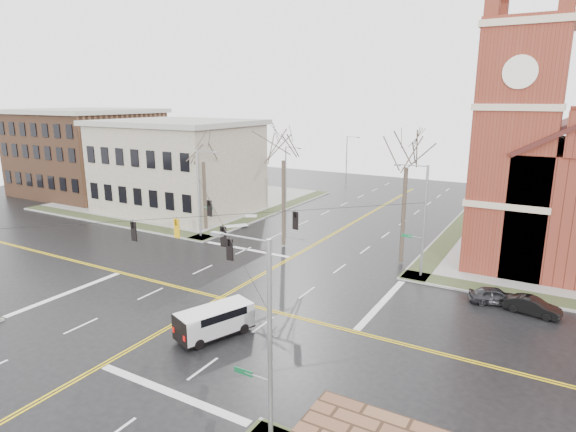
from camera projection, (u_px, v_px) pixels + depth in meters
The scene contains 18 objects.
ground at pixel (221, 298), 35.04m from camera, with size 120.00×120.00×0.00m, color black.
sidewalks at pixel (221, 297), 35.02m from camera, with size 80.00×80.00×0.17m.
road_markings at pixel (221, 298), 35.04m from camera, with size 100.00×100.00×0.01m.
civic_building_a at pixel (178, 168), 61.22m from camera, with size 18.00×14.00×11.00m, color gray.
civic_building_b at pixel (87, 154), 72.49m from camera, with size 18.00×16.00×12.00m, color brown.
signal_pole_ne at pixel (422, 218), 38.04m from camera, with size 2.75×0.22×9.00m.
signal_pole_nw at pixel (200, 191), 49.03m from camera, with size 2.75×0.22×9.00m.
signal_pole_se at pixel (266, 342), 18.69m from camera, with size 2.75×0.22×9.00m.
span_wires at pixel (218, 215), 33.56m from camera, with size 23.02×23.02×0.03m.
traffic_signals at pixel (212, 228), 33.18m from camera, with size 8.21×8.26×1.30m.
streetlight_north_a at pixel (287, 174), 62.70m from camera, with size 2.30×0.20×8.00m.
streetlight_north_b at pixel (347, 158), 79.52m from camera, with size 2.30×0.20×8.00m.
cargo_van at pixel (217, 319), 29.34m from camera, with size 3.45×5.09×1.81m.
parked_car_a at pixel (495, 296), 33.92m from camera, with size 1.42×3.52×1.20m, color black.
parked_car_b at pixel (532, 306), 32.28m from camera, with size 1.24×3.55×1.17m, color black.
tree_nw_far at pixel (203, 157), 51.25m from camera, with size 4.00×4.00×11.05m.
tree_nw_near at pixel (283, 155), 45.11m from camera, with size 4.00×4.00×12.44m.
tree_ne at pixel (407, 161), 40.16m from camera, with size 4.00×4.00×12.54m.
Camera 1 is at (20.55, -25.78, 14.18)m, focal length 30.00 mm.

